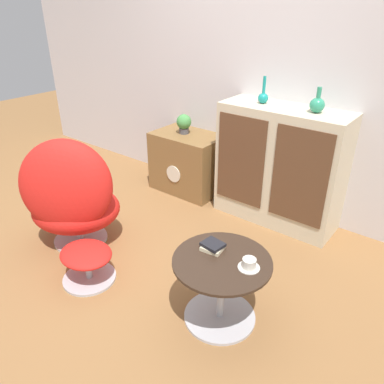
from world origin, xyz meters
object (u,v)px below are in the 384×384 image
at_px(vase_inner_left, 317,104).
at_px(teacup, 249,264).
at_px(book_stack, 213,246).
at_px(coffee_table, 221,285).
at_px(tv_console, 188,162).
at_px(ottoman, 87,259).
at_px(potted_plant, 184,123).
at_px(sideboard, 279,166).
at_px(vase_leftmost, 263,97).
at_px(egg_chair, 71,198).

height_order(vase_inner_left, teacup, vase_inner_left).
bearing_deg(book_stack, coffee_table, -26.77).
bearing_deg(tv_console, coffee_table, -45.07).
distance_m(ottoman, coffee_table, 1.01).
bearing_deg(potted_plant, book_stack, -45.16).
relative_size(tv_console, ottoman, 1.79).
xyz_separation_m(ottoman, coffee_table, (0.97, 0.28, 0.09)).
bearing_deg(book_stack, tv_console, 133.70).
distance_m(sideboard, ottoman, 1.79).
xyz_separation_m(potted_plant, teacup, (1.53, -1.29, -0.24)).
distance_m(coffee_table, teacup, 0.27).
relative_size(potted_plant, book_stack, 1.41).
bearing_deg(book_stack, vase_inner_left, 87.60).
bearing_deg(sideboard, potted_plant, -178.75).
distance_m(vase_leftmost, teacup, 1.60).
relative_size(sideboard, book_stack, 7.80).
distance_m(egg_chair, teacup, 1.55).
xyz_separation_m(sideboard, book_stack, (0.20, -1.29, -0.04)).
xyz_separation_m(ottoman, vase_inner_left, (0.91, 1.63, 0.93)).
height_order(egg_chair, potted_plant, egg_chair).
distance_m(sideboard, coffee_table, 1.40).
relative_size(potted_plant, teacup, 1.53).
xyz_separation_m(egg_chair, potted_plant, (0.02, 1.38, 0.28)).
bearing_deg(vase_leftmost, teacup, -62.54).
relative_size(tv_console, potted_plant, 3.63).
bearing_deg(coffee_table, sideboard, 102.72).
bearing_deg(egg_chair, vase_leftmost, 58.33).
height_order(tv_console, vase_leftmost, vase_leftmost).
height_order(vase_leftmost, potted_plant, vase_leftmost).
bearing_deg(potted_plant, tv_console, -0.41).
distance_m(vase_leftmost, vase_inner_left, 0.47).
bearing_deg(egg_chair, teacup, 3.52).
xyz_separation_m(sideboard, egg_chair, (-1.09, -1.40, -0.08)).
xyz_separation_m(sideboard, tv_console, (-1.01, -0.02, -0.22)).
relative_size(sideboard, coffee_table, 1.82).
bearing_deg(coffee_table, ottoman, -163.67).
bearing_deg(ottoman, egg_chair, 152.31).
bearing_deg(tv_console, teacup, -41.01).
xyz_separation_m(tv_console, potted_plant, (-0.05, 0.00, 0.42)).
height_order(teacup, book_stack, teacup).
distance_m(sideboard, egg_chair, 1.78).
bearing_deg(coffee_table, vase_inner_left, 92.25).
xyz_separation_m(vase_inner_left, book_stack, (-0.05, -1.29, -0.63)).
height_order(tv_console, teacup, tv_console).
distance_m(vase_inner_left, potted_plant, 1.37).
xyz_separation_m(coffee_table, vase_leftmost, (-0.52, 1.35, 0.83)).
bearing_deg(tv_console, sideboard, 1.33).
distance_m(egg_chair, potted_plant, 1.41).
relative_size(teacup, book_stack, 0.92).
relative_size(tv_console, teacup, 5.58).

